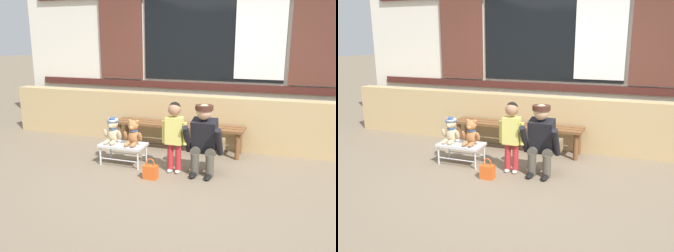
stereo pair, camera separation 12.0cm
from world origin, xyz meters
The scene contains 10 objects.
ground_plane centered at (0.00, 0.00, 0.00)m, with size 60.00×60.00×0.00m, color #756651.
brick_low_wall centered at (0.00, 1.43, 0.42)m, with size 7.29×0.25×0.85m, color tan.
shop_facade centered at (0.00, 1.94, 1.75)m, with size 7.44×0.26×3.48m.
wooden_bench_long centered at (-0.33, 1.06, 0.37)m, with size 2.10×0.40×0.44m.
small_display_bench centered at (-0.87, 0.20, 0.27)m, with size 0.64×0.36×0.30m.
teddy_bear_with_hat centered at (-1.03, 0.20, 0.47)m, with size 0.28×0.27×0.36m.
teddy_bear_plain centered at (-0.71, 0.20, 0.46)m, with size 0.28×0.26×0.36m.
child_standing centered at (-0.08, 0.13, 0.59)m, with size 0.35×0.18×0.96m.
adult_crouching centered at (0.32, 0.20, 0.48)m, with size 0.50×0.49×0.95m.
handbag_on_ground centered at (-0.29, -0.19, 0.10)m, with size 0.18×0.11×0.27m.
Camera 1 is at (1.31, -4.06, 1.73)m, focal length 37.24 mm.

